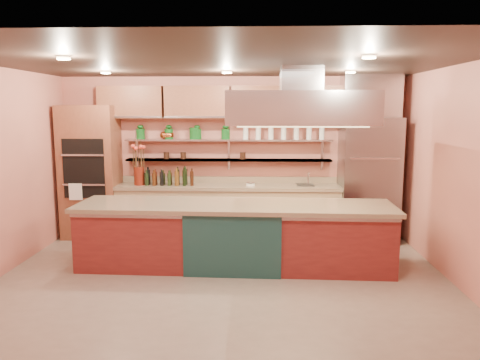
{
  "coord_description": "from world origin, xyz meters",
  "views": [
    {
      "loc": [
        0.45,
        -5.8,
        2.25
      ],
      "look_at": [
        0.2,
        1.0,
        1.2
      ],
      "focal_mm": 35.0,
      "sensor_mm": 36.0,
      "label": 1
    }
  ],
  "objects_px": {
    "flower_vase": "(139,176)",
    "kitchen_scale": "(251,183)",
    "refrigerator": "(368,179)",
    "island": "(235,235)",
    "copper_kettle": "(165,135)",
    "green_canister": "(194,133)"
  },
  "relations": [
    {
      "from": "flower_vase",
      "to": "kitchen_scale",
      "type": "distance_m",
      "value": 1.94
    },
    {
      "from": "refrigerator",
      "to": "kitchen_scale",
      "type": "relative_size",
      "value": 14.71
    },
    {
      "from": "kitchen_scale",
      "to": "flower_vase",
      "type": "bearing_deg",
      "value": -173.32
    },
    {
      "from": "island",
      "to": "copper_kettle",
      "type": "distance_m",
      "value": 2.53
    },
    {
      "from": "green_canister",
      "to": "kitchen_scale",
      "type": "bearing_deg",
      "value": -12.49
    },
    {
      "from": "flower_vase",
      "to": "green_canister",
      "type": "relative_size",
      "value": 1.59
    },
    {
      "from": "kitchen_scale",
      "to": "island",
      "type": "bearing_deg",
      "value": -91.12
    },
    {
      "from": "flower_vase",
      "to": "copper_kettle",
      "type": "bearing_deg",
      "value": 27.62
    },
    {
      "from": "refrigerator",
      "to": "island",
      "type": "bearing_deg",
      "value": -146.27
    },
    {
      "from": "island",
      "to": "refrigerator",
      "type": "bearing_deg",
      "value": 35.52
    },
    {
      "from": "island",
      "to": "flower_vase",
      "type": "bearing_deg",
      "value": 141.12
    },
    {
      "from": "refrigerator",
      "to": "island",
      "type": "height_order",
      "value": "refrigerator"
    },
    {
      "from": "island",
      "to": "flower_vase",
      "type": "height_order",
      "value": "flower_vase"
    },
    {
      "from": "island",
      "to": "kitchen_scale",
      "type": "relative_size",
      "value": 30.62
    },
    {
      "from": "refrigerator",
      "to": "flower_vase",
      "type": "relative_size",
      "value": 6.65
    },
    {
      "from": "flower_vase",
      "to": "kitchen_scale",
      "type": "bearing_deg",
      "value": 0.0
    },
    {
      "from": "island",
      "to": "green_canister",
      "type": "distance_m",
      "value": 2.32
    },
    {
      "from": "refrigerator",
      "to": "green_canister",
      "type": "height_order",
      "value": "refrigerator"
    },
    {
      "from": "copper_kettle",
      "to": "green_canister",
      "type": "xyz_separation_m",
      "value": [
        0.52,
        0.0,
        0.03
      ]
    },
    {
      "from": "refrigerator",
      "to": "copper_kettle",
      "type": "bearing_deg",
      "value": 176.26
    },
    {
      "from": "island",
      "to": "copper_kettle",
      "type": "bearing_deg",
      "value": 129.29
    },
    {
      "from": "kitchen_scale",
      "to": "green_canister",
      "type": "height_order",
      "value": "green_canister"
    }
  ]
}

